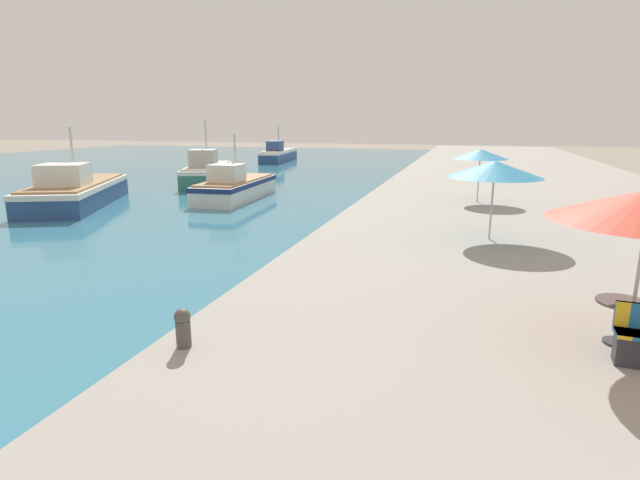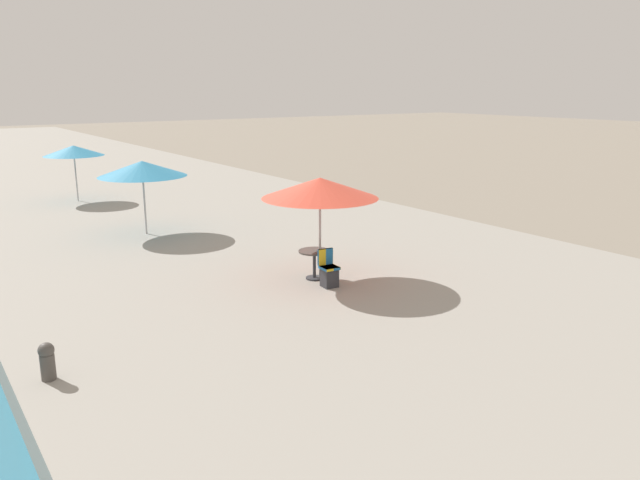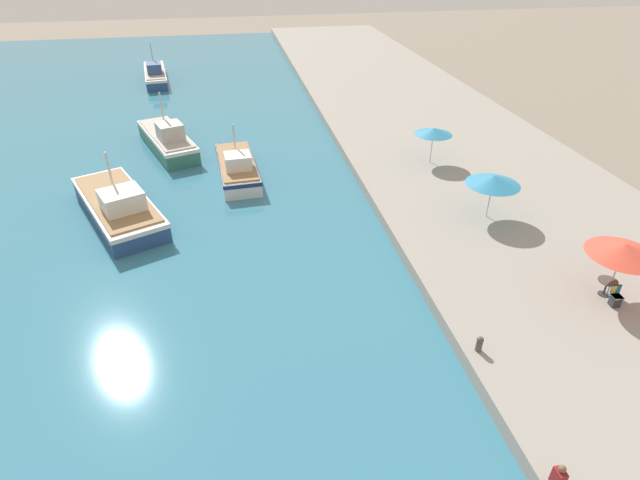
% 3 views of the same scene
% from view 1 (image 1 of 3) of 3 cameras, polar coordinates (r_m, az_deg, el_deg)
% --- Properties ---
extents(water_basin, '(56.00, 90.00, 0.04)m').
position_cam_1_polar(water_basin, '(46.94, -28.07, 6.68)').
color(water_basin, teal).
rests_on(water_basin, ground_plane).
extents(quay_promenade, '(16.00, 90.00, 0.69)m').
position_cam_1_polar(quay_promenade, '(33.67, 22.03, 5.77)').
color(quay_promenade, gray).
rests_on(quay_promenade, ground_plane).
extents(fishing_boat_near, '(6.33, 9.20, 3.93)m').
position_cam_1_polar(fishing_boat_near, '(28.37, -26.15, 5.09)').
color(fishing_boat_near, navy).
rests_on(fishing_boat_near, water_basin).
extents(fishing_boat_mid, '(2.81, 7.25, 3.52)m').
position_cam_1_polar(fishing_boat_mid, '(28.16, -9.64, 6.06)').
color(fishing_boat_mid, silver).
rests_on(fishing_boat_mid, water_basin).
extents(fishing_boat_far, '(4.99, 8.45, 4.26)m').
position_cam_1_polar(fishing_boat_far, '(35.27, -12.75, 7.60)').
color(fishing_boat_far, '#33705B').
rests_on(fishing_boat_far, water_basin).
extents(fishing_boat_distant, '(3.23, 9.38, 3.88)m').
position_cam_1_polar(fishing_boat_distant, '(54.92, -4.76, 9.77)').
color(fishing_boat_distant, navy).
rests_on(fishing_boat_distant, water_basin).
extents(cafe_umbrella_white, '(2.85, 2.85, 2.41)m').
position_cam_1_polar(cafe_umbrella_white, '(16.07, 19.33, 7.65)').
color(cafe_umbrella_white, '#B7B7B7').
rests_on(cafe_umbrella_white, quay_promenade).
extents(cafe_umbrella_striped, '(2.46, 2.46, 2.36)m').
position_cam_1_polar(cafe_umbrella_striped, '(23.69, 17.86, 9.32)').
color(cafe_umbrella_striped, '#B7B7B7').
rests_on(cafe_umbrella_striped, quay_promenade).
extents(cafe_table, '(0.80, 0.80, 0.74)m').
position_cam_1_polar(cafe_table, '(9.54, 31.18, -7.16)').
color(cafe_table, '#333338').
rests_on(cafe_table, quay_promenade).
extents(cafe_chair_left, '(0.43, 0.46, 0.91)m').
position_cam_1_polar(cafe_chair_left, '(8.95, 31.77, -9.96)').
color(cafe_chair_left, '#2D2D33').
rests_on(cafe_chair_left, quay_promenade).
extents(cafe_chair_right, '(0.44, 0.47, 0.91)m').
position_cam_1_polar(cafe_chair_right, '(8.95, 31.71, -9.96)').
color(cafe_chair_right, '#2D2D33').
rests_on(cafe_chair_right, quay_promenade).
extents(mooring_bollard, '(0.26, 0.26, 0.65)m').
position_cam_1_polar(mooring_bollard, '(8.44, -15.39, -9.52)').
color(mooring_bollard, '#4C4742').
rests_on(mooring_bollard, quay_promenade).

